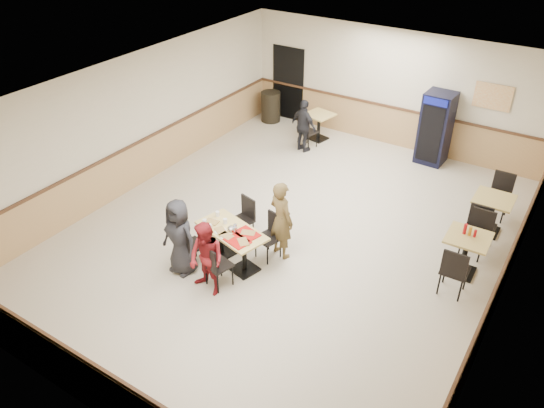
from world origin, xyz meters
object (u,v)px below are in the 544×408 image
Objects in this scene: side_table_far at (491,209)px; pepsi_cooler at (435,128)px; diner_woman_right at (206,259)px; diner_woman_left at (180,237)px; diner_man_opposite at (281,220)px; side_table_near at (466,249)px; back_table at (319,122)px; main_table at (232,241)px; trash_bin at (271,107)px; lone_diner at (304,126)px.

side_table_far is 3.11m from pepsi_cooler.
diner_woman_right is 0.77× the size of pepsi_cooler.
pepsi_cooler is (1.65, 6.83, 0.21)m from diner_woman_right.
diner_woman_left is 1.07× the size of diner_woman_right.
diner_man_opposite reaches higher than side_table_near.
side_table_near is 1.00× the size of side_table_far.
diner_woman_left is 1.87× the size of side_table_near.
diner_man_opposite is 5.39m from pepsi_cooler.
diner_man_opposite is at bearing 52.47° from diner_woman_left.
side_table_near is at bearing -36.08° from back_table.
trash_bin reaches higher than main_table.
diner_woman_left is (-0.62, -0.69, 0.26)m from main_table.
diner_woman_left reaches higher than trash_bin.
side_table_near is at bearing -138.13° from diner_man_opposite.
diner_man_opposite is at bearing 62.10° from main_table.
lone_diner reaches higher than side_table_near.
trash_bin reaches higher than side_table_near.
side_table_near reaches higher than main_table.
lone_diner is 2.13m from trash_bin.
diner_woman_left reaches higher than back_table.
diner_woman_left is at bearing -70.42° from trash_bin.
side_table_near is at bearing 49.38° from diner_woman_right.
main_table is 1.70× the size of trash_bin.
back_table is 1.80m from trash_bin.
diner_woman_right is at bearing -9.64° from diner_woman_left.
lone_diner is 5.09m from side_table_far.
side_table_far is (3.74, 3.57, 0.04)m from main_table.
main_table is at bearing -63.31° from trash_bin.
diner_woman_left is 5.45m from lone_diner.
diner_woman_right is at bearing -65.50° from trash_bin.
pepsi_cooler is at bearing 115.72° from side_table_near.
diner_man_opposite reaches higher than trash_bin.
trash_bin is (-1.76, 0.35, -0.05)m from back_table.
pepsi_cooler reaches higher than main_table.
diner_woman_right is at bearing -78.31° from back_table.
pepsi_cooler is (-1.97, 2.38, 0.37)m from side_table_far.
pepsi_cooler is (1.77, 5.95, 0.41)m from main_table.
lone_diner is at bearing -155.68° from pepsi_cooler.
diner_woman_left is at bearing -135.74° from side_table_far.
lone_diner is at bearing 100.91° from diner_woman_left.
main_table is at bearing 66.28° from diner_man_opposite.
back_table is (-0.58, 6.25, -0.25)m from diner_woman_left.
pepsi_cooler is (1.15, 5.26, 0.11)m from diner_man_opposite.
side_table_far is at bearing -118.65° from diner_man_opposite.
diner_man_opposite is at bearing 130.44° from lone_diner.
side_table_near is 1.57m from side_table_far.
lone_diner is 0.77× the size of pepsi_cooler.
pepsi_cooler is at bearing 87.82° from main_table.
diner_woman_right is 4.58m from side_table_near.
trash_bin is at bearing 149.54° from side_table_near.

